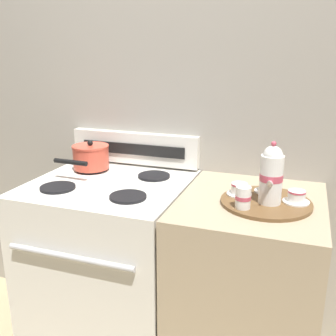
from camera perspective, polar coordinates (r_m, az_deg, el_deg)
wall_back at (r=1.97m, az=3.48°, el=5.55°), size 6.00×0.05×2.20m
stove at (r=2.00m, az=-8.13°, el=-14.37°), size 0.70×0.68×0.91m
control_panel at (r=2.05m, az=-4.89°, el=2.91°), size 0.69×0.05×0.16m
side_counter at (r=1.84m, az=11.17°, el=-17.78°), size 0.58×0.65×0.90m
saucepan at (r=1.99m, az=-11.18°, el=1.62°), size 0.18×0.28×0.14m
serving_tray at (r=1.59m, az=14.01°, el=-4.86°), size 0.35×0.35×0.01m
teapot at (r=1.54m, az=14.77°, el=-0.93°), size 0.09×0.14×0.24m
teacup_left at (r=1.63m, az=10.32°, el=-3.03°), size 0.10×0.10×0.05m
teacup_right at (r=1.60m, az=18.15°, el=-3.97°), size 0.10×0.10×0.05m
teacup_front at (r=1.68m, az=14.18°, el=-2.62°), size 0.10×0.10×0.05m
creamer_jug at (r=1.49m, az=10.84°, el=-4.21°), size 0.06×0.06×0.08m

